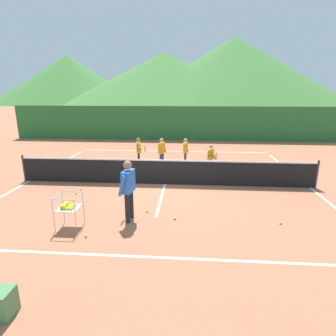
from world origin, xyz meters
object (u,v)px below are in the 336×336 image
object	(u,v)px
student_0	(139,149)
tennis_ball_1	(86,236)
tennis_net	(165,172)
tennis_ball_6	(280,223)
instructor	(128,185)
tennis_ball_2	(76,193)
tennis_ball_5	(81,190)
tennis_ball_0	(175,218)
student_1	(162,150)
ball_cart	(68,206)
student_2	(185,150)
student_3	(211,156)
tennis_ball_3	(147,211)

from	to	relation	value
student_0	tennis_ball_1	size ratio (longest dim) A/B	19.92
tennis_net	tennis_ball_6	xyz separation A→B (m)	(3.40, -3.06, -0.47)
tennis_net	instructor	world-z (taller)	instructor
tennis_ball_1	tennis_ball_6	distance (m)	5.11
tennis_ball_2	tennis_ball_5	size ratio (longest dim) A/B	1.00
tennis_net	tennis_ball_0	distance (m)	3.08
student_1	ball_cart	world-z (taller)	student_1
tennis_ball_6	ball_cart	bearing A→B (deg)	-174.02
instructor	tennis_ball_1	world-z (taller)	instructor
student_2	student_3	bearing A→B (deg)	-47.53
student_0	tennis_ball_2	distance (m)	4.21
tennis_net	instructor	xyz separation A→B (m)	(-0.72, -3.11, 0.52)
tennis_ball_6	tennis_ball_0	bearing A→B (deg)	178.74
student_0	tennis_ball_5	world-z (taller)	student_0
instructor	tennis_ball_6	distance (m)	4.24
tennis_net	student_0	world-z (taller)	student_0
tennis_ball_1	tennis_ball_2	world-z (taller)	same
student_2	tennis_ball_3	world-z (taller)	student_2
student_1	tennis_ball_6	distance (m)	6.74
student_2	ball_cart	bearing A→B (deg)	-114.63
student_1	ball_cart	bearing A→B (deg)	-106.75
instructor	tennis_ball_1	bearing A→B (deg)	-130.53
student_2	tennis_ball_0	xyz separation A→B (m)	(-0.20, -5.77, -0.76)
student_0	tennis_ball_3	xyz separation A→B (m)	(1.14, -5.13, -0.78)
student_1	tennis_ball_5	size ratio (longest dim) A/B	20.10
tennis_net	ball_cart	size ratio (longest dim) A/B	12.53
tennis_net	student_1	world-z (taller)	student_1
student_1	tennis_ball_0	distance (m)	5.61
tennis_ball_3	tennis_ball_6	bearing A→B (deg)	-7.25
tennis_ball_2	tennis_ball_5	distance (m)	0.37
instructor	student_0	world-z (taller)	instructor
tennis_ball_6	tennis_ball_1	bearing A→B (deg)	-167.89
ball_cart	tennis_ball_5	distance (m)	2.88
tennis_ball_0	tennis_ball_2	size ratio (longest dim) A/B	1.00
student_0	student_1	xyz separation A→B (m)	(1.09, -0.06, 0.01)
student_3	ball_cart	bearing A→B (deg)	-127.85
tennis_ball_0	tennis_ball_6	world-z (taller)	same
student_0	tennis_ball_3	bearing A→B (deg)	-77.48
student_0	student_2	xyz separation A→B (m)	(2.19, 0.23, -0.02)
student_2	ball_cart	world-z (taller)	student_2
tennis_net	tennis_ball_5	bearing A→B (deg)	-162.57
student_1	tennis_ball_2	distance (m)	4.67
tennis_ball_0	tennis_ball_3	world-z (taller)	same
tennis_ball_0	tennis_ball_5	xyz separation A→B (m)	(-3.51, 2.07, 0.00)
student_3	tennis_ball_0	distance (m)	4.80
tennis_net	tennis_ball_1	distance (m)	4.46
ball_cart	student_3	bearing A→B (deg)	52.15
ball_cart	tennis_ball_6	world-z (taller)	ball_cart
ball_cart	tennis_ball_5	xyz separation A→B (m)	(-0.76, 2.72, -0.56)
tennis_ball_5	tennis_ball_1	bearing A→B (deg)	-66.82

